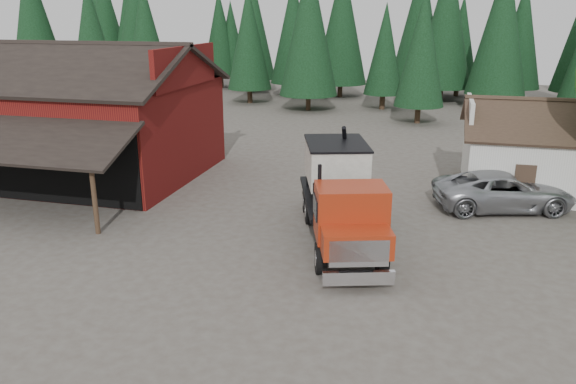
# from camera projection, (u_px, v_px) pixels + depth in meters

# --- Properties ---
(ground) EXTENTS (120.00, 120.00, 0.00)m
(ground) POSITION_uv_depth(u_px,v_px,m) (207.00, 270.00, 19.53)
(ground) COLOR #4D463D
(ground) RESTS_ON ground
(red_barn) EXTENTS (12.80, 13.63, 7.18)m
(red_barn) POSITION_uv_depth(u_px,v_px,m) (86.00, 126.00, 30.48)
(red_barn) COLOR maroon
(red_barn) RESTS_ON ground
(farmhouse) EXTENTS (8.60, 6.42, 4.65)m
(farmhouse) POSITION_uv_depth(u_px,v_px,m) (550.00, 158.00, 27.88)
(farmhouse) COLOR silver
(farmhouse) RESTS_ON ground
(conifer_backdrop) EXTENTS (76.00, 16.00, 16.00)m
(conifer_backdrop) POSITION_uv_depth(u_px,v_px,m) (363.00, 99.00, 58.24)
(conifer_backdrop) COLOR black
(conifer_backdrop) RESTS_ON ground
(near_pine_a) EXTENTS (4.40, 4.40, 11.40)m
(near_pine_a) POSITION_uv_depth(u_px,v_px,m) (92.00, 39.00, 48.68)
(near_pine_a) COLOR #382619
(near_pine_a) RESTS_ON ground
(near_pine_b) EXTENTS (3.96, 3.96, 10.40)m
(near_pine_b) POSITION_uv_depth(u_px,v_px,m) (422.00, 49.00, 43.95)
(near_pine_b) COLOR #382619
(near_pine_b) RESTS_ON ground
(near_pine_d) EXTENTS (5.28, 5.28, 13.40)m
(near_pine_d) POSITION_uv_depth(u_px,v_px,m) (309.00, 27.00, 49.58)
(near_pine_d) COLOR #382619
(near_pine_d) RESTS_ON ground
(feed_truck) EXTENTS (5.01, 9.46, 4.13)m
(feed_truck) POSITION_uv_depth(u_px,v_px,m) (341.00, 192.00, 21.69)
(feed_truck) COLOR black
(feed_truck) RESTS_ON ground
(silver_car) EXTENTS (6.71, 4.43, 1.71)m
(silver_car) POSITION_uv_depth(u_px,v_px,m) (504.00, 191.00, 25.41)
(silver_car) COLOR #A8AAB0
(silver_car) RESTS_ON ground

